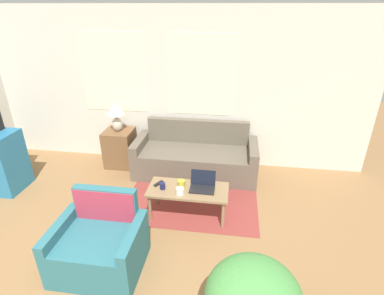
{
  "coord_description": "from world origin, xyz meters",
  "views": [
    {
      "loc": [
        1.21,
        -1.14,
        2.58
      ],
      "look_at": [
        0.66,
        2.64,
        0.75
      ],
      "focal_mm": 28.0,
      "sensor_mm": 36.0,
      "label": 1
    }
  ],
  "objects_px": {
    "armchair": "(101,245)",
    "laptop": "(202,185)",
    "couch": "(196,158)",
    "cup_yellow": "(163,186)",
    "coffee_table": "(188,192)",
    "table_lamp": "(116,113)",
    "tv_remote": "(159,183)",
    "cup_white": "(181,184)",
    "cup_navy": "(180,191)"
  },
  "relations": [
    {
      "from": "table_lamp",
      "to": "laptop",
      "type": "bearing_deg",
      "value": -37.08
    },
    {
      "from": "table_lamp",
      "to": "coffee_table",
      "type": "xyz_separation_m",
      "value": [
        1.4,
        -1.24,
        -0.6
      ]
    },
    {
      "from": "cup_yellow",
      "to": "tv_remote",
      "type": "bearing_deg",
      "value": 127.57
    },
    {
      "from": "cup_white",
      "to": "cup_yellow",
      "type": "bearing_deg",
      "value": -161.23
    },
    {
      "from": "cup_yellow",
      "to": "cup_white",
      "type": "xyz_separation_m",
      "value": [
        0.23,
        0.08,
        0.01
      ]
    },
    {
      "from": "table_lamp",
      "to": "armchair",
      "type": "bearing_deg",
      "value": -74.67
    },
    {
      "from": "couch",
      "to": "tv_remote",
      "type": "bearing_deg",
      "value": -107.64
    },
    {
      "from": "table_lamp",
      "to": "couch",
      "type": "bearing_deg",
      "value": -3.32
    },
    {
      "from": "cup_white",
      "to": "tv_remote",
      "type": "height_order",
      "value": "cup_white"
    },
    {
      "from": "coffee_table",
      "to": "tv_remote",
      "type": "relative_size",
      "value": 6.9
    },
    {
      "from": "couch",
      "to": "laptop",
      "type": "distance_m",
      "value": 1.16
    },
    {
      "from": "armchair",
      "to": "tv_remote",
      "type": "distance_m",
      "value": 1.11
    },
    {
      "from": "coffee_table",
      "to": "tv_remote",
      "type": "bearing_deg",
      "value": 172.14
    },
    {
      "from": "armchair",
      "to": "coffee_table",
      "type": "height_order",
      "value": "armchair"
    },
    {
      "from": "couch",
      "to": "tv_remote",
      "type": "xyz_separation_m",
      "value": [
        -0.35,
        -1.11,
        0.16
      ]
    },
    {
      "from": "laptop",
      "to": "couch",
      "type": "bearing_deg",
      "value": 102.04
    },
    {
      "from": "armchair",
      "to": "cup_white",
      "type": "relative_size",
      "value": 9.14
    },
    {
      "from": "laptop",
      "to": "cup_white",
      "type": "height_order",
      "value": "laptop"
    },
    {
      "from": "laptop",
      "to": "cup_navy",
      "type": "distance_m",
      "value": 0.32
    },
    {
      "from": "laptop",
      "to": "table_lamp",
      "type": "bearing_deg",
      "value": 142.92
    },
    {
      "from": "table_lamp",
      "to": "laptop",
      "type": "distance_m",
      "value": 2.05
    },
    {
      "from": "armchair",
      "to": "cup_navy",
      "type": "height_order",
      "value": "armchair"
    },
    {
      "from": "table_lamp",
      "to": "tv_remote",
      "type": "distance_m",
      "value": 1.64
    },
    {
      "from": "armchair",
      "to": "cup_white",
      "type": "xyz_separation_m",
      "value": [
        0.7,
        1.01,
        0.2
      ]
    },
    {
      "from": "cup_navy",
      "to": "coffee_table",
      "type": "bearing_deg",
      "value": 57.38
    },
    {
      "from": "armchair",
      "to": "tv_remote",
      "type": "height_order",
      "value": "armchair"
    },
    {
      "from": "laptop",
      "to": "cup_white",
      "type": "xyz_separation_m",
      "value": [
        -0.28,
        -0.01,
        -0.0
      ]
    },
    {
      "from": "couch",
      "to": "laptop",
      "type": "height_order",
      "value": "couch"
    },
    {
      "from": "table_lamp",
      "to": "cup_white",
      "type": "bearing_deg",
      "value": -42.77
    },
    {
      "from": "cup_navy",
      "to": "cup_yellow",
      "type": "bearing_deg",
      "value": 161.4
    },
    {
      "from": "laptop",
      "to": "cup_navy",
      "type": "relative_size",
      "value": 3.25
    },
    {
      "from": "coffee_table",
      "to": "cup_white",
      "type": "bearing_deg",
      "value": 161.0
    },
    {
      "from": "table_lamp",
      "to": "cup_white",
      "type": "xyz_separation_m",
      "value": [
        1.31,
        -1.21,
        -0.5
      ]
    },
    {
      "from": "armchair",
      "to": "cup_white",
      "type": "height_order",
      "value": "armchair"
    },
    {
      "from": "armchair",
      "to": "laptop",
      "type": "height_order",
      "value": "armchair"
    },
    {
      "from": "coffee_table",
      "to": "tv_remote",
      "type": "height_order",
      "value": "tv_remote"
    },
    {
      "from": "laptop",
      "to": "cup_white",
      "type": "distance_m",
      "value": 0.28
    },
    {
      "from": "table_lamp",
      "to": "tv_remote",
      "type": "xyz_separation_m",
      "value": [
        0.99,
        -1.18,
        -0.54
      ]
    },
    {
      "from": "cup_yellow",
      "to": "armchair",
      "type": "bearing_deg",
      "value": -116.6
    },
    {
      "from": "table_lamp",
      "to": "cup_white",
      "type": "height_order",
      "value": "table_lamp"
    },
    {
      "from": "table_lamp",
      "to": "cup_white",
      "type": "distance_m",
      "value": 1.85
    },
    {
      "from": "armchair",
      "to": "laptop",
      "type": "relative_size",
      "value": 2.78
    },
    {
      "from": "coffee_table",
      "to": "laptop",
      "type": "distance_m",
      "value": 0.21
    },
    {
      "from": "coffee_table",
      "to": "cup_white",
      "type": "relative_size",
      "value": 10.67
    },
    {
      "from": "cup_navy",
      "to": "cup_white",
      "type": "xyz_separation_m",
      "value": [
        -0.01,
        0.16,
        0.01
      ]
    },
    {
      "from": "coffee_table",
      "to": "laptop",
      "type": "bearing_deg",
      "value": 13.02
    },
    {
      "from": "laptop",
      "to": "cup_white",
      "type": "relative_size",
      "value": 3.29
    },
    {
      "from": "laptop",
      "to": "cup_navy",
      "type": "xyz_separation_m",
      "value": [
        -0.27,
        -0.17,
        -0.01
      ]
    },
    {
      "from": "armchair",
      "to": "cup_yellow",
      "type": "distance_m",
      "value": 1.06
    },
    {
      "from": "couch",
      "to": "tv_remote",
      "type": "relative_size",
      "value": 13.13
    }
  ]
}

